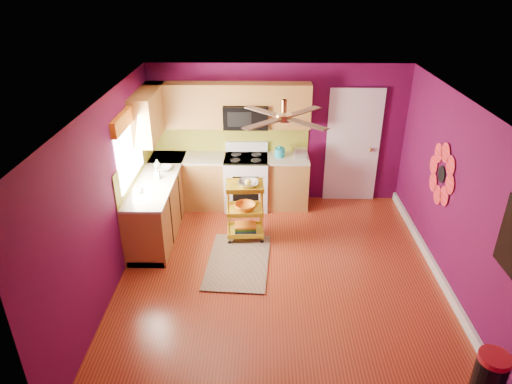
{
  "coord_description": "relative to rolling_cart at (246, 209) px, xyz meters",
  "views": [
    {
      "loc": [
        -0.26,
        -5.22,
        3.96
      ],
      "look_at": [
        -0.35,
        0.4,
        1.15
      ],
      "focal_mm": 32.0,
      "sensor_mm": 36.0,
      "label": 1
    }
  ],
  "objects": [
    {
      "name": "ground",
      "position": [
        0.52,
        -1.05,
        -0.54
      ],
      "size": [
        5.0,
        5.0,
        0.0
      ],
      "primitive_type": "plane",
      "color": "maroon",
      "rests_on": "ground"
    },
    {
      "name": "room_envelope",
      "position": [
        0.55,
        -1.05,
        1.1
      ],
      "size": [
        4.54,
        5.04,
        2.52
      ],
      "color": "#54093A",
      "rests_on": "ground"
    },
    {
      "name": "lower_cabinets",
      "position": [
        -0.83,
        0.76,
        -0.1
      ],
      "size": [
        2.81,
        2.31,
        0.94
      ],
      "color": "#905E27",
      "rests_on": "ground"
    },
    {
      "name": "electric_range",
      "position": [
        -0.03,
        1.12,
        -0.05
      ],
      "size": [
        0.76,
        0.66,
        1.13
      ],
      "color": "white",
      "rests_on": "ground"
    },
    {
      "name": "upper_cabinetry",
      "position": [
        -0.72,
        1.12,
        1.26
      ],
      "size": [
        2.8,
        2.3,
        1.26
      ],
      "color": "#905E27",
      "rests_on": "ground"
    },
    {
      "name": "left_window",
      "position": [
        -1.7,
        -0.0,
        1.2
      ],
      "size": [
        0.08,
        1.35,
        1.08
      ],
      "color": "white",
      "rests_on": "ground"
    },
    {
      "name": "panel_door",
      "position": [
        1.87,
        1.42,
        0.49
      ],
      "size": [
        0.95,
        0.11,
        2.15
      ],
      "color": "white",
      "rests_on": "ground"
    },
    {
      "name": "right_wall_art",
      "position": [
        2.75,
        -1.39,
        0.91
      ],
      "size": [
        0.04,
        2.74,
        1.04
      ],
      "color": "black",
      "rests_on": "ground"
    },
    {
      "name": "ceiling_fan",
      "position": [
        0.52,
        -0.85,
        1.76
      ],
      "size": [
        1.01,
        1.01,
        0.26
      ],
      "color": "#BF8C3F",
      "rests_on": "ground"
    },
    {
      "name": "shag_rug",
      "position": [
        -0.09,
        -0.68,
        -0.52
      ],
      "size": [
        0.98,
        1.5,
        0.02
      ],
      "primitive_type": "cube",
      "rotation": [
        0.0,
        0.0,
        -0.06
      ],
      "color": "black",
      "rests_on": "ground"
    },
    {
      "name": "rolling_cart",
      "position": [
        0.0,
        0.0,
        0.0
      ],
      "size": [
        0.6,
        0.45,
        1.04
      ],
      "color": "gold",
      "rests_on": "ground"
    },
    {
      "name": "trash_can",
      "position": [
        2.51,
        -3.02,
        -0.24
      ],
      "size": [
        0.39,
        0.39,
        0.59
      ],
      "color": "black",
      "rests_on": "ground"
    },
    {
      "name": "teal_kettle",
      "position": [
        0.56,
        1.16,
        0.49
      ],
      "size": [
        0.18,
        0.18,
        0.21
      ],
      "color": "teal",
      "rests_on": "lower_cabinets"
    },
    {
      "name": "toaster",
      "position": [
        0.92,
        1.13,
        0.49
      ],
      "size": [
        0.22,
        0.15,
        0.18
      ],
      "primitive_type": "cube",
      "color": "beige",
      "rests_on": "lower_cabinets"
    },
    {
      "name": "soap_bottle_a",
      "position": [
        -1.4,
        0.22,
        0.5
      ],
      "size": [
        0.09,
        0.09,
        0.19
      ],
      "primitive_type": "imported",
      "color": "#EA3F72",
      "rests_on": "lower_cabinets"
    },
    {
      "name": "soap_bottle_b",
      "position": [
        -1.48,
        0.64,
        0.48
      ],
      "size": [
        0.12,
        0.12,
        0.15
      ],
      "primitive_type": "imported",
      "color": "white",
      "rests_on": "lower_cabinets"
    },
    {
      "name": "counter_dish",
      "position": [
        -1.36,
        0.56,
        0.43
      ],
      "size": [
        0.25,
        0.25,
        0.06
      ],
      "primitive_type": "imported",
      "color": "white",
      "rests_on": "lower_cabinets"
    },
    {
      "name": "counter_cup",
      "position": [
        -1.55,
        -0.27,
        0.45
      ],
      "size": [
        0.12,
        0.12,
        0.09
      ],
      "primitive_type": "imported",
      "color": "white",
      "rests_on": "lower_cabinets"
    }
  ]
}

